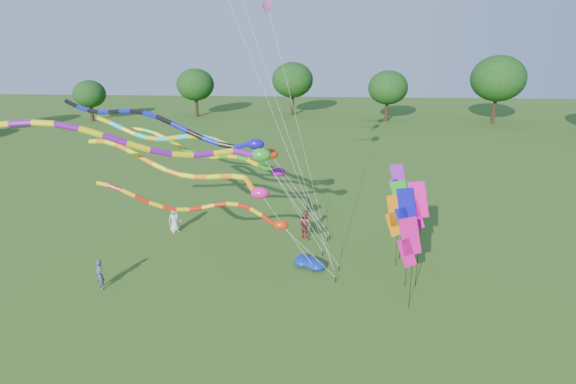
# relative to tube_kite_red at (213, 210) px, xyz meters

# --- Properties ---
(ground) EXTENTS (160.00, 160.00, 0.00)m
(ground) POSITION_rel_tube_kite_red_xyz_m (3.83, -3.94, -3.57)
(ground) COLOR #295516
(ground) RESTS_ON ground
(tree_ring) EXTENTS (121.34, 118.37, 9.73)m
(tree_ring) POSITION_rel_tube_kite_red_xyz_m (1.86, -5.31, 2.21)
(tree_ring) COLOR #382314
(tree_ring) RESTS_ON ground
(tube_kite_red) EXTENTS (12.23, 1.38, 5.48)m
(tube_kite_red) POSITION_rel_tube_kite_red_xyz_m (0.00, 0.00, 0.00)
(tube_kite_red) COLOR black
(tube_kite_red) RESTS_ON ground
(tube_kite_orange) EXTENTS (13.94, 5.20, 6.69)m
(tube_kite_orange) POSITION_rel_tube_kite_red_xyz_m (-1.73, 2.99, 1.14)
(tube_kite_orange) COLOR black
(tube_kite_orange) RESTS_ON ground
(tube_kite_purple) EXTENTS (17.27, 3.87, 9.33)m
(tube_kite_purple) POSITION_rel_tube_kite_red_xyz_m (-2.47, -1.65, 3.81)
(tube_kite_purple) COLOR black
(tube_kite_purple) RESTS_ON ground
(tube_kite_blue) EXTENTS (16.31, 4.74, 8.76)m
(tube_kite_blue) POSITION_rel_tube_kite_red_xyz_m (-3.00, 4.42, 3.44)
(tube_kite_blue) COLOR black
(tube_kite_blue) RESTS_ON ground
(tube_kite_cyan) EXTENTS (14.18, 1.56, 7.88)m
(tube_kite_cyan) POSITION_rel_tube_kite_red_xyz_m (-1.35, 4.96, 2.38)
(tube_kite_cyan) COLOR black
(tube_kite_cyan) RESTS_ON ground
(tube_kite_green) EXTENTS (13.00, 4.01, 6.79)m
(tube_kite_green) POSITION_rel_tube_kite_red_xyz_m (-0.70, 6.44, 1.20)
(tube_kite_green) COLOR black
(tube_kite_green) RESTS_ON ground
(delta_kite_high_c) EXTENTS (6.20, 5.59, 14.89)m
(delta_kite_high_c) POSITION_rel_tube_kite_red_xyz_m (2.39, 4.85, 10.26)
(delta_kite_high_c) COLOR black
(delta_kite_high_c) RESTS_ON ground
(banner_pole_magenta_b) EXTENTS (1.12, 0.47, 5.60)m
(banner_pole_magenta_b) POSITION_rel_tube_kite_red_xyz_m (10.19, -0.82, 0.76)
(banner_pole_magenta_b) COLOR black
(banner_pole_magenta_b) RESTS_ON ground
(banner_pole_violet) EXTENTS (1.15, 0.34, 4.51)m
(banner_pole_violet) POSITION_rel_tube_kite_red_xyz_m (10.40, 6.54, -0.32)
(banner_pole_violet) COLOR black
(banner_pole_violet) RESTS_ON ground
(banner_pole_green) EXTENTS (1.16, 0.18, 4.68)m
(banner_pole_green) POSITION_rel_tube_kite_red_xyz_m (9.86, 2.30, -0.15)
(banner_pole_green) COLOR black
(banner_pole_green) RESTS_ON ground
(banner_pole_magenta_a) EXTENTS (1.16, 0.17, 4.58)m
(banner_pole_magenta_a) POSITION_rel_tube_kite_red_xyz_m (9.52, -2.92, -0.25)
(banner_pole_magenta_a) COLOR black
(banner_pole_magenta_a) RESTS_ON ground
(banner_pole_orange) EXTENTS (1.14, 0.37, 4.27)m
(banner_pole_orange) POSITION_rel_tube_kite_red_xyz_m (9.50, 1.25, -0.56)
(banner_pole_orange) COLOR black
(banner_pole_orange) RESTS_ON ground
(banner_pole_blue_b) EXTENTS (1.12, 0.45, 5.28)m
(banner_pole_blue_b) POSITION_rel_tube_kite_red_xyz_m (9.66, -0.90, 0.45)
(banner_pole_blue_b) COLOR black
(banner_pole_blue_b) RESTS_ON ground
(blue_nylon_heap) EXTENTS (1.80, 2.01, 0.54)m
(blue_nylon_heap) POSITION_rel_tube_kite_red_xyz_m (5.20, 1.18, -3.33)
(blue_nylon_heap) COLOR #0C289D
(blue_nylon_heap) RESTS_ON ground
(person_a) EXTENTS (0.98, 0.94, 1.69)m
(person_a) POSITION_rel_tube_kite_red_xyz_m (-3.81, 5.30, -2.72)
(person_a) COLOR beige
(person_a) RESTS_ON ground
(person_b) EXTENTS (0.68, 0.66, 1.58)m
(person_b) POSITION_rel_tube_kite_red_xyz_m (-5.40, -2.20, -2.78)
(person_b) COLOR #40485A
(person_b) RESTS_ON ground
(person_c) EXTENTS (1.09, 1.13, 1.83)m
(person_c) POSITION_rel_tube_kite_red_xyz_m (4.65, 4.85, -2.65)
(person_c) COLOR brown
(person_c) RESTS_ON ground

